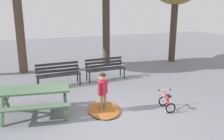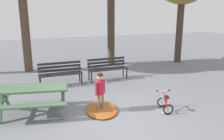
{
  "view_description": "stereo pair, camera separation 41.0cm",
  "coord_description": "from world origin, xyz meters",
  "px_view_note": "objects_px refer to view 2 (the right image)",
  "views": [
    {
      "loc": [
        -2.23,
        -5.12,
        2.85
      ],
      "look_at": [
        0.55,
        1.89,
        0.85
      ],
      "focal_mm": 38.22,
      "sensor_mm": 36.0,
      "label": 1
    },
    {
      "loc": [
        -1.85,
        -5.26,
        2.85
      ],
      "look_at": [
        0.55,
        1.89,
        0.85
      ],
      "focal_mm": 38.22,
      "sensor_mm": 36.0,
      "label": 2
    }
  ],
  "objects_px": {
    "park_bench_left": "(107,67)",
    "kids_bicycle": "(165,104)",
    "park_bench_far_left": "(60,72)",
    "child_standing": "(100,89)",
    "picnic_table": "(33,93)"
  },
  "relations": [
    {
      "from": "picnic_table",
      "to": "park_bench_far_left",
      "type": "relative_size",
      "value": 1.24
    },
    {
      "from": "park_bench_left",
      "to": "kids_bicycle",
      "type": "distance_m",
      "value": 3.54
    },
    {
      "from": "picnic_table",
      "to": "kids_bicycle",
      "type": "relative_size",
      "value": 3.27
    },
    {
      "from": "park_bench_far_left",
      "to": "kids_bicycle",
      "type": "relative_size",
      "value": 2.65
    },
    {
      "from": "park_bench_left",
      "to": "kids_bicycle",
      "type": "relative_size",
      "value": 2.67
    },
    {
      "from": "picnic_table",
      "to": "kids_bicycle",
      "type": "xyz_separation_m",
      "value": [
        3.5,
        -0.99,
        -0.39
      ]
    },
    {
      "from": "child_standing",
      "to": "park_bench_left",
      "type": "bearing_deg",
      "value": 68.87
    },
    {
      "from": "park_bench_far_left",
      "to": "child_standing",
      "type": "xyz_separation_m",
      "value": [
        0.77,
        -2.77,
        0.16
      ]
    },
    {
      "from": "park_bench_far_left",
      "to": "child_standing",
      "type": "height_order",
      "value": "child_standing"
    },
    {
      "from": "park_bench_far_left",
      "to": "child_standing",
      "type": "distance_m",
      "value": 2.87
    },
    {
      "from": "kids_bicycle",
      "to": "picnic_table",
      "type": "bearing_deg",
      "value": 164.18
    },
    {
      "from": "park_bench_far_left",
      "to": "park_bench_left",
      "type": "relative_size",
      "value": 0.99
    },
    {
      "from": "park_bench_left",
      "to": "child_standing",
      "type": "xyz_separation_m",
      "value": [
        -1.13,
        -2.92,
        0.16
      ]
    },
    {
      "from": "park_bench_far_left",
      "to": "picnic_table",
      "type": "bearing_deg",
      "value": -113.04
    },
    {
      "from": "picnic_table",
      "to": "child_standing",
      "type": "height_order",
      "value": "child_standing"
    }
  ]
}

